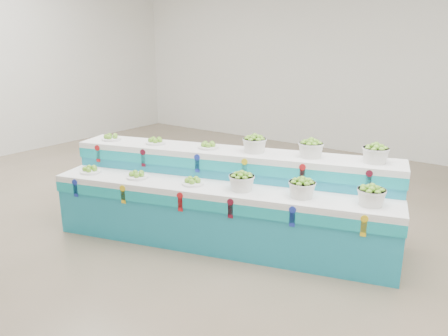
% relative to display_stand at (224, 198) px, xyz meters
% --- Properties ---
extents(ground, '(10.00, 10.00, 0.00)m').
position_rel_display_stand_xyz_m(ground, '(-0.88, -0.06, -0.51)').
color(ground, brown).
rests_on(ground, ground).
extents(back_wall, '(10.00, 0.00, 10.00)m').
position_rel_display_stand_xyz_m(back_wall, '(-0.88, 4.94, 1.49)').
color(back_wall, silver).
rests_on(back_wall, ground).
extents(display_stand, '(4.02, 2.07, 1.02)m').
position_rel_display_stand_xyz_m(display_stand, '(0.00, 0.00, 0.00)').
color(display_stand, teal).
rests_on(display_stand, ground).
extents(plate_lower_left, '(0.31, 0.31, 0.09)m').
position_rel_display_stand_xyz_m(plate_lower_left, '(-1.49, -0.69, 0.25)').
color(plate_lower_left, white).
rests_on(plate_lower_left, display_stand).
extents(plate_lower_mid, '(0.31, 0.31, 0.09)m').
position_rel_display_stand_xyz_m(plate_lower_mid, '(-0.88, -0.51, 0.25)').
color(plate_lower_mid, white).
rests_on(plate_lower_mid, display_stand).
extents(plate_lower_right, '(0.31, 0.31, 0.09)m').
position_rel_display_stand_xyz_m(plate_lower_right, '(-0.20, -0.31, 0.25)').
color(plate_lower_right, white).
rests_on(plate_lower_right, display_stand).
extents(basket_lower_left, '(0.34, 0.34, 0.20)m').
position_rel_display_stand_xyz_m(basket_lower_left, '(0.34, -0.15, 0.31)').
color(basket_lower_left, silver).
rests_on(basket_lower_left, display_stand).
extents(basket_lower_mid, '(0.34, 0.34, 0.20)m').
position_rel_display_stand_xyz_m(basket_lower_mid, '(0.95, 0.03, 0.31)').
color(basket_lower_mid, silver).
rests_on(basket_lower_mid, display_stand).
extents(basket_lower_right, '(0.34, 0.34, 0.20)m').
position_rel_display_stand_xyz_m(basket_lower_right, '(1.60, 0.22, 0.31)').
color(basket_lower_right, silver).
rests_on(basket_lower_right, display_stand).
extents(plate_upper_left, '(0.31, 0.31, 0.09)m').
position_rel_display_stand_xyz_m(plate_upper_left, '(-1.63, -0.23, 0.55)').
color(plate_upper_left, white).
rests_on(plate_upper_left, display_stand).
extents(plate_upper_mid, '(0.31, 0.31, 0.09)m').
position_rel_display_stand_xyz_m(plate_upper_mid, '(-1.01, -0.05, 0.55)').
color(plate_upper_mid, white).
rests_on(plate_upper_mid, display_stand).
extents(plate_upper_right, '(0.31, 0.31, 0.09)m').
position_rel_display_stand_xyz_m(plate_upper_right, '(-0.34, 0.15, 0.55)').
color(plate_upper_right, white).
rests_on(plate_upper_right, display_stand).
extents(basket_upper_left, '(0.34, 0.34, 0.20)m').
position_rel_display_stand_xyz_m(basket_upper_left, '(0.20, 0.31, 0.61)').
color(basket_upper_left, silver).
rests_on(basket_upper_left, display_stand).
extents(basket_upper_mid, '(0.34, 0.34, 0.20)m').
position_rel_display_stand_xyz_m(basket_upper_mid, '(0.82, 0.49, 0.61)').
color(basket_upper_mid, silver).
rests_on(basket_upper_mid, display_stand).
extents(basket_upper_right, '(0.34, 0.34, 0.20)m').
position_rel_display_stand_xyz_m(basket_upper_right, '(1.46, 0.68, 0.61)').
color(basket_upper_right, silver).
rests_on(basket_upper_right, display_stand).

